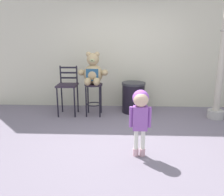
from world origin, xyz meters
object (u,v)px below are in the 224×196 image
(bar_stool_with_teddy, at_px, (94,93))
(teddy_bear, at_px, (93,72))
(child_walking, at_px, (140,109))
(bar_chair_empty, at_px, (68,87))
(trash_bin, at_px, (133,97))
(lamppost, at_px, (222,58))

(bar_stool_with_teddy, xyz_separation_m, teddy_bear, (0.00, -0.03, 0.46))
(child_walking, xyz_separation_m, bar_chair_empty, (-1.45, 1.84, -0.09))
(trash_bin, bearing_deg, bar_chair_empty, -171.77)
(teddy_bear, xyz_separation_m, lamppost, (2.64, -0.08, 0.31))
(trash_bin, distance_m, lamppost, 2.01)
(teddy_bear, height_order, trash_bin, teddy_bear)
(trash_bin, xyz_separation_m, lamppost, (1.75, -0.36, 0.92))
(trash_bin, xyz_separation_m, bar_chair_empty, (-1.46, -0.21, 0.27))
(trash_bin, distance_m, bar_chair_empty, 1.51)
(bar_stool_with_teddy, bearing_deg, child_walking, -64.16)
(bar_chair_empty, bearing_deg, teddy_bear, -6.69)
(bar_stool_with_teddy, distance_m, child_walking, 2.02)
(teddy_bear, xyz_separation_m, bar_chair_empty, (-0.58, 0.07, -0.34))
(teddy_bear, height_order, child_walking, teddy_bear)
(lamppost, distance_m, bar_chair_empty, 3.29)
(child_walking, bearing_deg, bar_chair_empty, -103.20)
(bar_stool_with_teddy, distance_m, lamppost, 2.75)
(teddy_bear, relative_size, bar_chair_empty, 0.63)
(child_walking, bearing_deg, lamppost, 172.43)
(trash_bin, bearing_deg, teddy_bear, -162.49)
(teddy_bear, bearing_deg, child_walking, -63.75)
(trash_bin, bearing_deg, bar_stool_with_teddy, -164.43)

